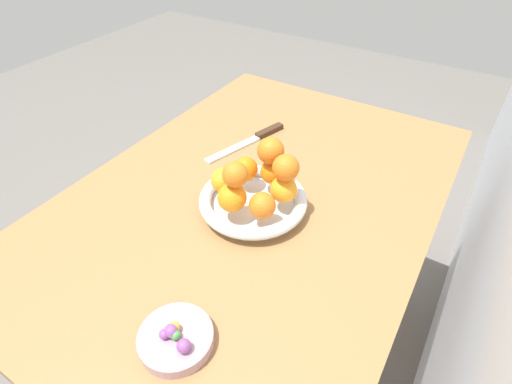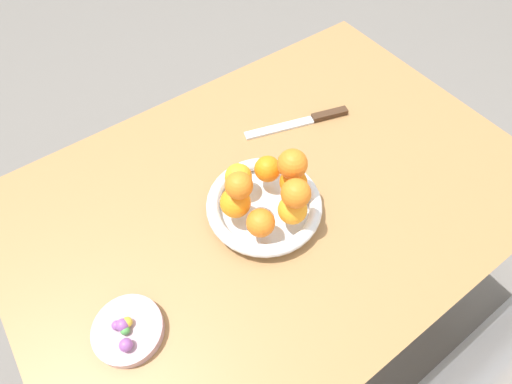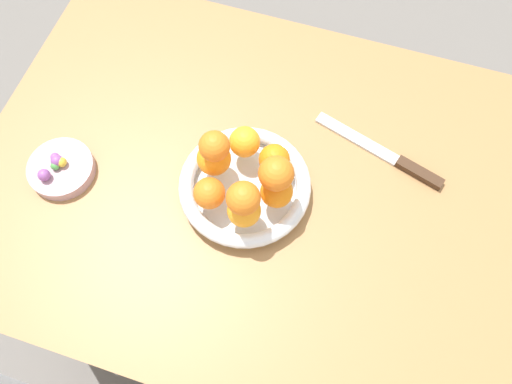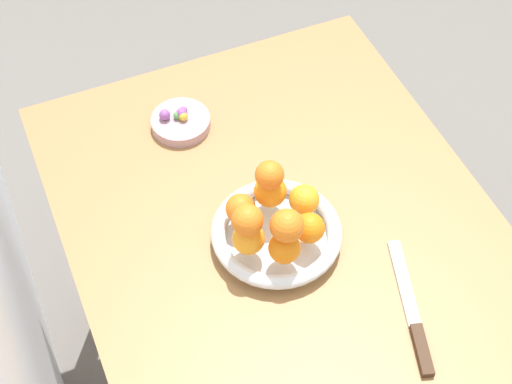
% 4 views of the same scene
% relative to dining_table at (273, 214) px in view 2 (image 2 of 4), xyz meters
% --- Properties ---
extents(ground_plane, '(6.00, 6.00, 0.00)m').
position_rel_dining_table_xyz_m(ground_plane, '(0.00, 0.00, -0.65)').
color(ground_plane, slate).
extents(dining_table, '(1.10, 0.76, 0.74)m').
position_rel_dining_table_xyz_m(dining_table, '(0.00, 0.00, 0.00)').
color(dining_table, '#9E7042').
rests_on(dining_table, ground_plane).
extents(fruit_bowl, '(0.23, 0.23, 0.04)m').
position_rel_dining_table_xyz_m(fruit_bowl, '(0.05, 0.03, 0.11)').
color(fruit_bowl, silver).
rests_on(fruit_bowl, dining_table).
extents(candy_dish, '(0.12, 0.12, 0.02)m').
position_rel_dining_table_xyz_m(candy_dish, '(0.38, 0.09, 0.10)').
color(candy_dish, '#B28C99').
rests_on(candy_dish, dining_table).
extents(orange_0, '(0.05, 0.05, 0.05)m').
position_rel_dining_table_xyz_m(orange_0, '(0.01, -0.02, 0.16)').
color(orange_0, orange).
rests_on(orange_0, fruit_bowl).
extents(orange_1, '(0.05, 0.05, 0.05)m').
position_rel_dining_table_xyz_m(orange_1, '(0.07, -0.03, 0.16)').
color(orange_1, orange).
rests_on(orange_1, fruit_bowl).
extents(orange_2, '(0.06, 0.06, 0.06)m').
position_rel_dining_table_xyz_m(orange_2, '(0.11, 0.01, 0.16)').
color(orange_2, orange).
rests_on(orange_2, fruit_bowl).
extents(orange_3, '(0.05, 0.05, 0.05)m').
position_rel_dining_table_xyz_m(orange_3, '(0.09, 0.07, 0.16)').
color(orange_3, orange).
rests_on(orange_3, fruit_bowl).
extents(orange_4, '(0.06, 0.06, 0.06)m').
position_rel_dining_table_xyz_m(orange_4, '(0.03, 0.09, 0.16)').
color(orange_4, orange).
rests_on(orange_4, fruit_bowl).
extents(orange_5, '(0.06, 0.06, 0.06)m').
position_rel_dining_table_xyz_m(orange_5, '(-0.01, 0.04, 0.16)').
color(orange_5, orange).
rests_on(orange_5, fruit_bowl).
extents(orange_6, '(0.05, 0.05, 0.05)m').
position_rel_dining_table_xyz_m(orange_6, '(0.10, 0.02, 0.21)').
color(orange_6, orange).
rests_on(orange_6, orange_2).
extents(orange_7, '(0.05, 0.05, 0.05)m').
position_rel_dining_table_xyz_m(orange_7, '(0.03, 0.09, 0.21)').
color(orange_7, orange).
rests_on(orange_7, orange_4).
extents(orange_8, '(0.06, 0.06, 0.06)m').
position_rel_dining_table_xyz_m(orange_8, '(-0.01, 0.03, 0.21)').
color(orange_8, orange).
rests_on(orange_8, orange_5).
extents(candy_ball_0, '(0.02, 0.02, 0.02)m').
position_rel_dining_table_xyz_m(candy_ball_0, '(0.37, 0.08, 0.12)').
color(candy_ball_0, gold).
rests_on(candy_ball_0, candy_dish).
extents(candy_ball_1, '(0.02, 0.02, 0.02)m').
position_rel_dining_table_xyz_m(candy_ball_1, '(0.38, 0.08, 0.12)').
color(candy_ball_1, '#8C4C99').
rests_on(candy_ball_1, candy_dish).
extents(candy_ball_2, '(0.02, 0.02, 0.02)m').
position_rel_dining_table_xyz_m(candy_ball_2, '(0.38, 0.09, 0.12)').
color(candy_ball_2, '#4C9947').
rests_on(candy_ball_2, candy_dish).
extents(candy_ball_3, '(0.02, 0.02, 0.02)m').
position_rel_dining_table_xyz_m(candy_ball_3, '(0.39, 0.12, 0.12)').
color(candy_ball_3, '#8C4C99').
rests_on(candy_ball_3, candy_dish).
extents(candy_ball_4, '(0.02, 0.02, 0.02)m').
position_rel_dining_table_xyz_m(candy_ball_4, '(0.39, 0.08, 0.12)').
color(candy_ball_4, '#8C4C99').
rests_on(candy_ball_4, candy_dish).
extents(knife, '(0.25, 0.10, 0.01)m').
position_rel_dining_table_xyz_m(knife, '(-0.19, -0.12, 0.09)').
color(knife, '#3F2819').
rests_on(knife, dining_table).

